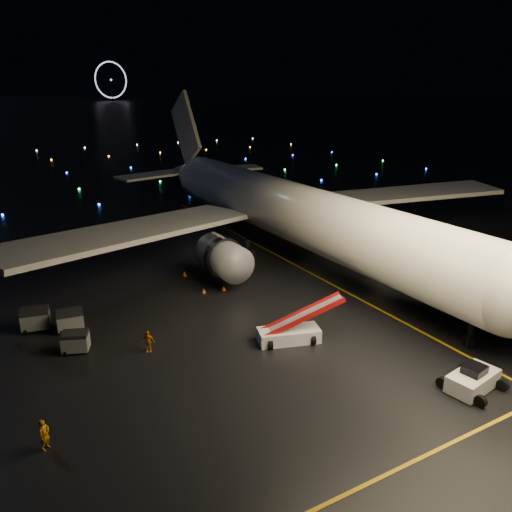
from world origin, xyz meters
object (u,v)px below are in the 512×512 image
(baggage_cart_1, at_px, (76,342))
(baggage_cart_2, at_px, (35,319))
(crew_a, at_px, (44,435))
(crew_c, at_px, (148,341))
(belt_loader, at_px, (289,322))
(airliner, at_px, (274,175))
(pushback_tug, at_px, (473,378))
(baggage_cart_0, at_px, (70,321))

(baggage_cart_1, bearing_deg, baggage_cart_2, 133.67)
(crew_a, relative_size, crew_c, 1.08)
(belt_loader, bearing_deg, crew_c, 176.08)
(airliner, height_order, belt_loader, airliner)
(pushback_tug, height_order, crew_a, crew_a)
(belt_loader, bearing_deg, airliner, 78.74)
(baggage_cart_0, height_order, baggage_cart_1, baggage_cart_0)
(pushback_tug, distance_m, belt_loader, 13.82)
(baggage_cart_0, bearing_deg, crew_a, -98.32)
(baggage_cart_2, bearing_deg, crew_a, -83.44)
(pushback_tug, bearing_deg, baggage_cart_2, 126.44)
(crew_a, xyz_separation_m, baggage_cart_0, (3.98, 14.49, -0.06))
(crew_a, height_order, crew_c, crew_a)
(pushback_tug, relative_size, crew_a, 1.99)
(crew_a, distance_m, crew_c, 11.56)
(pushback_tug, relative_size, belt_loader, 0.53)
(belt_loader, bearing_deg, baggage_cart_1, 173.23)
(baggage_cart_2, bearing_deg, baggage_cart_0, -19.92)
(crew_c, bearing_deg, baggage_cart_2, 168.64)
(airliner, height_order, baggage_cart_0, airliner)
(pushback_tug, height_order, baggage_cart_2, baggage_cart_2)
(pushback_tug, bearing_deg, belt_loader, 111.93)
(belt_loader, height_order, crew_a, belt_loader)
(crew_c, relative_size, baggage_cart_0, 0.84)
(pushback_tug, relative_size, baggage_cart_2, 1.72)
(airliner, height_order, baggage_cart_2, airliner)
(belt_loader, distance_m, baggage_cart_2, 21.34)
(belt_loader, bearing_deg, crew_a, -151.52)
(crew_c, bearing_deg, baggage_cart_0, 162.23)
(pushback_tug, height_order, crew_c, pushback_tug)
(crew_c, relative_size, baggage_cart_2, 0.79)
(airliner, relative_size, crew_c, 37.86)
(baggage_cart_0, bearing_deg, belt_loader, -28.56)
(pushback_tug, xyz_separation_m, baggage_cart_1, (-22.37, 18.55, -0.08))
(pushback_tug, bearing_deg, crew_c, 128.73)
(belt_loader, distance_m, baggage_cart_1, 16.69)
(crew_c, xyz_separation_m, baggage_cart_0, (-4.56, 6.70, 0.01))
(crew_a, xyz_separation_m, baggage_cart_2, (1.45, 16.05, -0.01))
(airliner, distance_m, pushback_tug, 34.28)
(baggage_cart_0, relative_size, baggage_cart_2, 0.95)
(pushback_tug, xyz_separation_m, baggage_cart_2, (-24.58, 24.05, 0.04))
(airliner, xyz_separation_m, baggage_cart_0, (-26.32, -10.42, -8.56))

